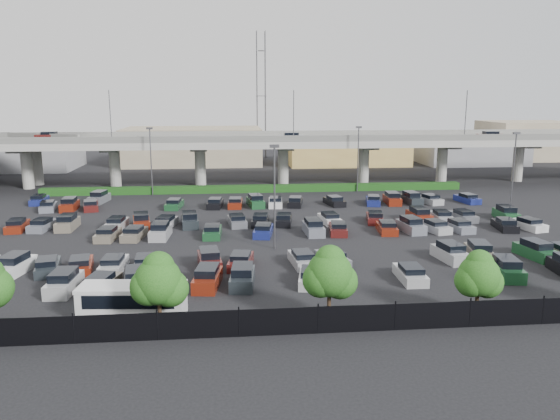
# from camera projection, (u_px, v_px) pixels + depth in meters

# --- Properties ---
(ground) EXTENTS (280.00, 280.00, 0.00)m
(ground) POSITION_uv_depth(u_px,v_px,m) (268.00, 230.00, 61.87)
(ground) COLOR black
(overpass) EXTENTS (150.00, 13.00, 15.80)m
(overpass) POSITION_uv_depth(u_px,v_px,m) (252.00, 144.00, 91.61)
(overpass) COLOR gray
(overpass) RESTS_ON ground
(hedge) EXTENTS (66.00, 1.60, 1.10)m
(hedge) POSITION_uv_depth(u_px,v_px,m) (256.00, 189.00, 86.12)
(hedge) COLOR #194113
(hedge) RESTS_ON ground
(fence) EXTENTS (70.00, 0.10, 2.00)m
(fence) POSITION_uv_depth(u_px,v_px,m) (302.00, 321.00, 34.40)
(fence) COLOR black
(fence) RESTS_ON ground
(tree_row) EXTENTS (65.07, 3.66, 5.94)m
(tree_row) POSITION_uv_depth(u_px,v_px,m) (310.00, 273.00, 35.37)
(tree_row) COLOR #332316
(tree_row) RESTS_ON ground
(shuttle_bus) EXTENTS (7.34, 3.08, 2.30)m
(shuttle_bus) POSITION_uv_depth(u_px,v_px,m) (133.00, 300.00, 37.01)
(shuttle_bus) COLOR silver
(shuttle_bus) RESTS_ON ground
(parked_cars) EXTENTS (62.95, 41.66, 1.67)m
(parked_cars) POSITION_uv_depth(u_px,v_px,m) (267.00, 231.00, 58.44)
(parked_cars) COLOR black
(parked_cars) RESTS_ON ground
(light_poles) EXTENTS (66.90, 48.38, 10.30)m
(light_poles) POSITION_uv_depth(u_px,v_px,m) (231.00, 173.00, 62.16)
(light_poles) COLOR #454449
(light_poles) RESTS_ON ground
(distant_buildings) EXTENTS (138.00, 24.00, 9.00)m
(distant_buildings) POSITION_uv_depth(u_px,v_px,m) (302.00, 147.00, 122.52)
(distant_buildings) COLOR gray
(distant_buildings) RESTS_ON ground
(comm_tower) EXTENTS (2.40, 2.40, 30.00)m
(comm_tower) POSITION_uv_depth(u_px,v_px,m) (261.00, 93.00, 131.19)
(comm_tower) COLOR #454449
(comm_tower) RESTS_ON ground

